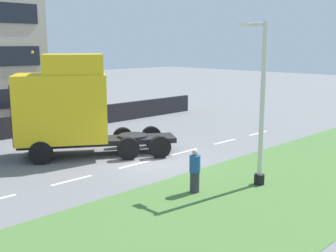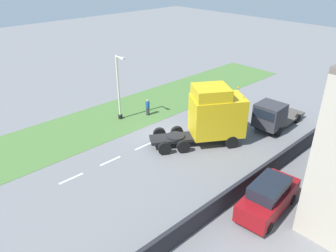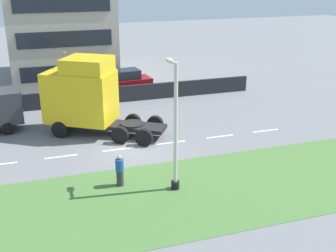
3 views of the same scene
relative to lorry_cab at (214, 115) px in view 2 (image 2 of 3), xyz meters
name	(u,v)px [view 2 (image 2 of 3)]	position (x,y,z in m)	size (l,w,h in m)	color
ground_plane	(165,136)	(-3.28, -2.21, -2.42)	(120.00, 120.00, 0.00)	slate
grass_verge	(123,114)	(-9.28, -2.21, -2.41)	(7.00, 44.00, 0.01)	#4C7538
lane_markings	(159,139)	(-3.28, -2.91, -2.41)	(0.16, 17.80, 0.00)	white
boundary_wall	(258,177)	(5.72, -2.21, -1.79)	(0.25, 24.00, 1.26)	#232328
lorry_cab	(214,115)	(0.00, 0.00, 0.00)	(5.96, 7.30, 4.94)	black
flatbed_truck	(272,116)	(2.13, 5.32, -1.04)	(2.46, 6.15, 2.59)	#333338
parked_car	(268,197)	(7.54, -3.94, -1.40)	(2.36, 4.95, 2.10)	maroon
lamp_post	(119,92)	(-8.60, -2.93, 0.28)	(1.31, 0.39, 6.03)	black
pedestrian	(148,108)	(-7.54, -0.53, -1.65)	(0.39, 0.39, 1.58)	#333338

